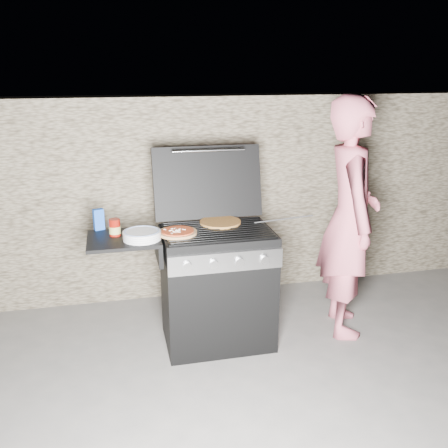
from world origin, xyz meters
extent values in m
plane|color=#5A5754|center=(0.00, 0.00, 0.00)|extent=(50.00, 50.00, 0.00)
cube|color=gray|center=(0.00, 1.05, 0.90)|extent=(8.00, 0.35, 1.80)
cylinder|color=gold|center=(0.06, 0.15, 0.92)|extent=(0.33, 0.33, 0.02)
cylinder|color=maroon|center=(-0.73, 0.06, 0.96)|extent=(0.10, 0.10, 0.12)
cube|color=#1748B1|center=(-0.84, 0.22, 0.98)|extent=(0.08, 0.06, 0.15)
cylinder|color=silver|center=(-0.55, -0.07, 0.93)|extent=(0.33, 0.33, 0.06)
imported|color=#CA5D6F|center=(1.04, 0.00, 0.93)|extent=(0.60, 0.77, 1.86)
cylinder|color=black|center=(0.50, 0.00, 0.95)|extent=(0.41, 0.16, 0.09)
camera|label=1|loc=(-0.72, -3.36, 2.05)|focal=40.00mm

